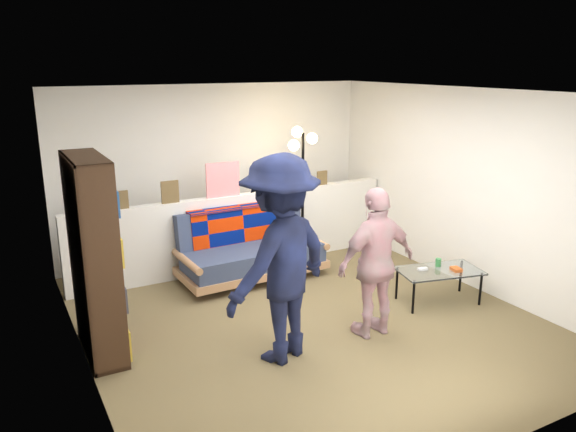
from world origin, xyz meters
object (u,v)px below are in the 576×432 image
at_px(futon_sofa, 251,249).
at_px(person_right, 376,263).
at_px(person_left, 280,259).
at_px(coffee_table, 440,272).
at_px(bookshelf, 95,265).
at_px(floor_lamp, 302,167).

xyz_separation_m(futon_sofa, person_right, (0.43, -2.03, 0.40)).
relative_size(futon_sofa, person_left, 0.97).
distance_m(coffee_table, person_right, 1.23).
xyz_separation_m(coffee_table, person_left, (-2.17, -0.22, 0.60)).
bearing_deg(bookshelf, coffee_table, -10.55).
bearing_deg(futon_sofa, person_right, -78.00).
bearing_deg(bookshelf, person_right, -20.74).
relative_size(coffee_table, person_left, 0.53).
xyz_separation_m(bookshelf, person_right, (2.51, -0.95, -0.12)).
xyz_separation_m(futon_sofa, bookshelf, (-2.08, -1.08, 0.51)).
xyz_separation_m(bookshelf, floor_lamp, (2.96, 1.32, 0.43)).
height_order(coffee_table, person_right, person_right).
distance_m(futon_sofa, person_left, 2.15).
height_order(coffee_table, person_left, person_left).
bearing_deg(person_right, coffee_table, -168.13).
xyz_separation_m(floor_lamp, person_left, (-1.49, -2.21, -0.35)).
height_order(futon_sofa, floor_lamp, floor_lamp).
xyz_separation_m(futon_sofa, floor_lamp, (0.87, 0.24, 0.95)).
height_order(bookshelf, person_left, person_left).
bearing_deg(futon_sofa, bookshelf, -152.67).
height_order(futon_sofa, person_left, person_left).
height_order(bookshelf, person_right, bookshelf).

